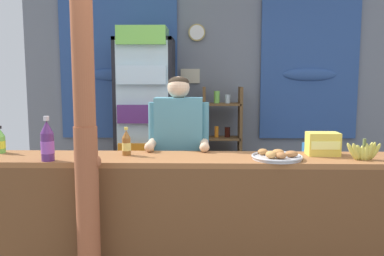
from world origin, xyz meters
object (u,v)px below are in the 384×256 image
object	(u,v)px
shopkeeper	(179,142)
soda_bottle_iced_tea	(126,143)
soda_bottle_lime_soda	(0,142)
banana_bunch	(364,152)
drink_fridge	(145,111)
pastry_tray	(277,156)
plastic_lawn_chair	(312,175)
timber_post	(85,134)
bottle_shelf_rack	(222,142)
soda_bottle_grape_soda	(47,142)
stall_counter	(208,206)
snack_box_instant_noodle	(323,144)

from	to	relation	value
shopkeeper	soda_bottle_iced_tea	bearing A→B (deg)	-132.78
soda_bottle_lime_soda	banana_bunch	bearing A→B (deg)	-4.35
drink_fridge	pastry_tray	xyz separation A→B (m)	(1.20, -1.74, -0.18)
plastic_lawn_chair	soda_bottle_lime_soda	world-z (taller)	soda_bottle_lime_soda
drink_fridge	soda_bottle_iced_tea	size ratio (longest dim) A/B	9.43
timber_post	soda_bottle_iced_tea	world-z (taller)	timber_post
bottle_shelf_rack	soda_bottle_grape_soda	world-z (taller)	bottle_shelf_rack
soda_bottle_lime_soda	banana_bunch	distance (m)	2.77
stall_counter	soda_bottle_lime_soda	world-z (taller)	soda_bottle_lime_soda
soda_bottle_grape_soda	banana_bunch	size ratio (longest dim) A/B	1.19
shopkeeper	banana_bunch	bearing A→B (deg)	-21.65
soda_bottle_iced_tea	pastry_tray	world-z (taller)	soda_bottle_iced_tea
bottle_shelf_rack	shopkeeper	bearing A→B (deg)	-107.01
bottle_shelf_rack	pastry_tray	bearing A→B (deg)	-81.38
soda_bottle_iced_tea	shopkeeper	bearing A→B (deg)	47.22
soda_bottle_grape_soda	soda_bottle_lime_soda	xyz separation A→B (m)	(-0.49, 0.29, -0.05)
drink_fridge	soda_bottle_grape_soda	distance (m)	1.89
drink_fridge	plastic_lawn_chair	size ratio (longest dim) A/B	2.38
plastic_lawn_chair	banana_bunch	distance (m)	1.34
drink_fridge	plastic_lawn_chair	world-z (taller)	drink_fridge
soda_bottle_iced_tea	timber_post	bearing A→B (deg)	-114.18
stall_counter	timber_post	distance (m)	1.04
timber_post	plastic_lawn_chair	world-z (taller)	timber_post
soda_bottle_iced_tea	banana_bunch	xyz separation A→B (m)	(1.75, -0.14, -0.03)
plastic_lawn_chair	soda_bottle_iced_tea	distance (m)	2.12
soda_bottle_grape_soda	soda_bottle_iced_tea	xyz separation A→B (m)	(0.52, 0.22, -0.04)
snack_box_instant_noodle	pastry_tray	bearing A→B (deg)	-156.63
shopkeeper	soda_bottle_grape_soda	xyz separation A→B (m)	(-0.90, -0.63, 0.09)
timber_post	snack_box_instant_noodle	bearing A→B (deg)	15.33
soda_bottle_grape_soda	pastry_tray	size ratio (longest dim) A/B	0.87
drink_fridge	bottle_shelf_rack	size ratio (longest dim) A/B	1.48
stall_counter	banana_bunch	distance (m)	1.19
bottle_shelf_rack	pastry_tray	size ratio (longest dim) A/B	3.73
pastry_tray	banana_bunch	world-z (taller)	banana_bunch
soda_bottle_iced_tea	pastry_tray	distance (m)	1.13
shopkeeper	soda_bottle_grape_soda	size ratio (longest dim) A/B	4.69
soda_bottle_lime_soda	snack_box_instant_noodle	xyz separation A→B (m)	(2.51, -0.03, -0.00)
timber_post	stall_counter	bearing A→B (deg)	18.51
stall_counter	plastic_lawn_chair	size ratio (longest dim) A/B	4.02
bottle_shelf_rack	soda_bottle_lime_soda	xyz separation A→B (m)	(-1.84, -1.79, 0.28)
timber_post	pastry_tray	size ratio (longest dim) A/B	6.38
timber_post	soda_bottle_grape_soda	size ratio (longest dim) A/B	7.36
soda_bottle_grape_soda	soda_bottle_iced_tea	world-z (taller)	soda_bottle_grape_soda
stall_counter	snack_box_instant_noodle	size ratio (longest dim) A/B	14.47
plastic_lawn_chair	shopkeeper	world-z (taller)	shopkeeper
shopkeeper	soda_bottle_lime_soda	bearing A→B (deg)	-166.50
soda_bottle_lime_soda	pastry_tray	distance (m)	2.15
snack_box_instant_noodle	drink_fridge	bearing A→B (deg)	135.06
soda_bottle_iced_tea	plastic_lawn_chair	bearing A→B (deg)	32.82
soda_bottle_grape_soda	pastry_tray	distance (m)	1.66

